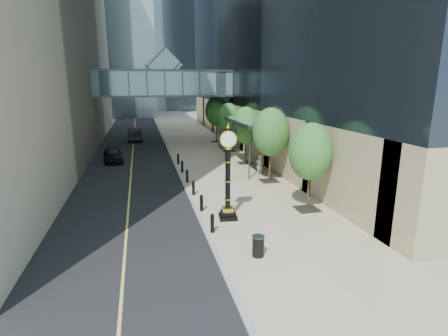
{
  "coord_description": "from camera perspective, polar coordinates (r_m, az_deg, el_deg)",
  "views": [
    {
      "loc": [
        -6.0,
        -15.31,
        7.51
      ],
      "look_at": [
        -1.11,
        5.07,
        2.41
      ],
      "focal_mm": 28.0,
      "sensor_mm": 36.0,
      "label": 1
    }
  ],
  "objects": [
    {
      "name": "ground",
      "position": [
        18.08,
        7.32,
        -11.0
      ],
      "size": [
        320.0,
        320.0,
        0.0
      ],
      "primitive_type": "plane",
      "color": "gray",
      "rests_on": "ground"
    },
    {
      "name": "pedestrian",
      "position": [
        29.36,
        5.83,
        0.57
      ],
      "size": [
        0.7,
        0.56,
        1.66
      ],
      "primitive_type": "imported",
      "rotation": [
        0.0,
        0.0,
        3.43
      ],
      "color": "#B5B1A6",
      "rests_on": "sidewalk"
    },
    {
      "name": "entrance_canopy",
      "position": [
        30.98,
        4.44,
        7.48
      ],
      "size": [
        3.0,
        8.0,
        4.38
      ],
      "color": "#383F44",
      "rests_on": "ground"
    },
    {
      "name": "sidewalk",
      "position": [
        56.25,
        -6.25,
        5.94
      ],
      "size": [
        8.0,
        180.0,
        0.06
      ],
      "primitive_type": "cube",
      "color": "tan",
      "rests_on": "ground"
    },
    {
      "name": "skywalk",
      "position": [
        43.42,
        -9.81,
        13.74
      ],
      "size": [
        17.0,
        4.2,
        5.8
      ],
      "color": "slate",
      "rests_on": "ground"
    },
    {
      "name": "car_near",
      "position": [
        35.9,
        -17.71,
        2.18
      ],
      "size": [
        2.22,
        4.5,
        1.48
      ],
      "primitive_type": "imported",
      "rotation": [
        0.0,
        0.0,
        0.11
      ],
      "color": "black",
      "rests_on": "road"
    },
    {
      "name": "car_far",
      "position": [
        48.58,
        -14.33,
        5.39
      ],
      "size": [
        1.9,
        5.23,
        1.71
      ],
      "primitive_type": "imported",
      "rotation": [
        0.0,
        0.0,
        3.16
      ],
      "color": "black",
      "rests_on": "road"
    },
    {
      "name": "road",
      "position": [
        55.83,
        -14.46,
        5.51
      ],
      "size": [
        8.0,
        180.0,
        0.02
      ],
      "primitive_type": "cube",
      "color": "black",
      "rests_on": "ground"
    },
    {
      "name": "street_trees",
      "position": [
        33.53,
        3.26,
        7.28
      ],
      "size": [
        2.85,
        28.71,
        5.86
      ],
      "color": "black",
      "rests_on": "sidewalk"
    },
    {
      "name": "distant_tower_c",
      "position": [
        137.6,
        -14.51,
        23.73
      ],
      "size": [
        22.0,
        22.0,
        65.0
      ],
      "primitive_type": "cube",
      "color": "#8FA5B4",
      "rests_on": "ground"
    },
    {
      "name": "bollard_row",
      "position": [
        25.51,
        -5.55,
        -2.32
      ],
      "size": [
        0.2,
        16.2,
        0.9
      ],
      "color": "black",
      "rests_on": "sidewalk"
    },
    {
      "name": "curb",
      "position": [
        55.89,
        -10.34,
        5.76
      ],
      "size": [
        0.25,
        180.0,
        0.07
      ],
      "primitive_type": "cube",
      "color": "gray",
      "rests_on": "ground"
    },
    {
      "name": "trash_bin",
      "position": [
        15.82,
        5.59,
        -12.66
      ],
      "size": [
        0.61,
        0.61,
        0.9
      ],
      "primitive_type": "cylinder",
      "rotation": [
        0.0,
        0.0,
        0.2
      ],
      "color": "black",
      "rests_on": "sidewalk"
    },
    {
      "name": "street_clock",
      "position": [
        19.24,
        0.63,
        -1.91
      ],
      "size": [
        1.1,
        1.1,
        5.26
      ],
      "rotation": [
        0.0,
        0.0,
        -0.12
      ],
      "color": "black",
      "rests_on": "sidewalk"
    }
  ]
}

